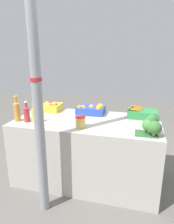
{
  "coord_description": "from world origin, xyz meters",
  "views": [
    {
      "loc": [
        0.58,
        -2.21,
        1.56
      ],
      "look_at": [
        0.0,
        0.0,
        0.89
      ],
      "focal_mm": 32.0,
      "sensor_mm": 36.0,
      "label": 1
    }
  ],
  "objects": [
    {
      "name": "carrot_crate",
      "position": [
        0.64,
        0.28,
        0.85
      ],
      "size": [
        0.36,
        0.26,
        0.13
      ],
      "color": "#2D8442",
      "rests_on": "market_table"
    },
    {
      "name": "support_pole",
      "position": [
        -0.29,
        -0.64,
        1.27
      ],
      "size": [
        0.11,
        0.11,
        2.54
      ],
      "color": "gray",
      "rests_on": "ground_plane"
    },
    {
      "name": "orange_crate",
      "position": [
        -0.01,
        0.27,
        0.85
      ],
      "size": [
        0.36,
        0.26,
        0.13
      ],
      "color": "#2847B7",
      "rests_on": "market_table"
    },
    {
      "name": "broccoli_pile",
      "position": [
        0.73,
        -0.28,
        0.89
      ],
      "size": [
        0.25,
        0.21,
        0.2
      ],
      "color": "#2D602D",
      "rests_on": "market_table"
    },
    {
      "name": "ground_plane",
      "position": [
        0.0,
        0.0,
        0.0
      ],
      "size": [
        10.0,
        10.0,
        0.0
      ],
      "primitive_type": "plane",
      "color": "#605E59"
    },
    {
      "name": "pickle_jar",
      "position": [
        -0.01,
        -0.26,
        0.86
      ],
      "size": [
        0.11,
        0.11,
        0.12
      ],
      "color": "#DBBC56",
      "rests_on": "market_table"
    },
    {
      "name": "juice_bottle_golden",
      "position": [
        -0.57,
        -0.24,
        0.89
      ],
      "size": [
        0.07,
        0.07,
        0.24
      ],
      "color": "gold",
      "rests_on": "market_table"
    },
    {
      "name": "juice_bottle_ruby",
      "position": [
        -0.66,
        -0.24,
        0.9
      ],
      "size": [
        0.07,
        0.07,
        0.24
      ],
      "color": "#B2333D",
      "rests_on": "market_table"
    },
    {
      "name": "juice_bottle_amber",
      "position": [
        -0.79,
        -0.24,
        0.92
      ],
      "size": [
        0.07,
        0.07,
        0.3
      ],
      "color": "gold",
      "rests_on": "market_table"
    },
    {
      "name": "apple_crate",
      "position": [
        -0.64,
        0.27,
        0.85
      ],
      "size": [
        0.36,
        0.26,
        0.13
      ],
      "color": "gold",
      "rests_on": "market_table"
    },
    {
      "name": "market_table",
      "position": [
        0.0,
        0.0,
        0.4
      ],
      "size": [
        1.72,
        0.87,
        0.79
      ],
      "primitive_type": "cube",
      "color": "#B7B2A8",
      "rests_on": "ground_plane"
    }
  ]
}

